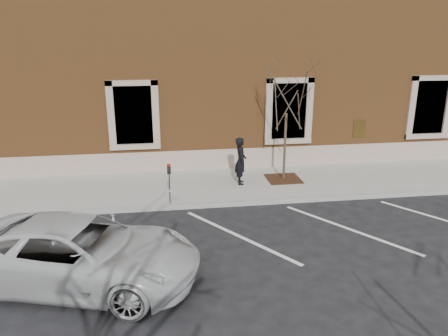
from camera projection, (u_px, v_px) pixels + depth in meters
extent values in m
plane|color=#28282B|center=(227.00, 206.00, 14.17)|extent=(120.00, 120.00, 0.00)
cube|color=#AAA99F|center=(219.00, 185.00, 15.79)|extent=(40.00, 3.50, 0.15)
cube|color=#9E9E99|center=(227.00, 204.00, 14.10)|extent=(40.00, 0.12, 0.15)
cube|color=brown|center=(202.00, 62.00, 20.26)|extent=(40.00, 8.50, 8.00)
cube|color=tan|center=(213.00, 159.00, 17.33)|extent=(40.00, 0.06, 0.80)
cube|color=black|center=(134.00, 114.00, 16.47)|extent=(1.40, 0.30, 2.20)
cube|color=tan|center=(136.00, 146.00, 16.67)|extent=(1.90, 0.20, 0.20)
cube|color=black|center=(288.00, 110.00, 17.29)|extent=(1.40, 0.30, 2.20)
cube|color=tan|center=(288.00, 141.00, 17.50)|extent=(1.90, 0.20, 0.20)
cube|color=black|center=(427.00, 107.00, 18.12)|extent=(1.40, 0.30, 2.20)
cube|color=tan|center=(426.00, 136.00, 18.32)|extent=(1.90, 0.20, 0.20)
imported|color=black|center=(241.00, 161.00, 15.52)|extent=(0.45, 0.65, 1.71)
cylinder|color=#595B60|center=(170.00, 189.00, 13.83)|extent=(0.04, 0.04, 0.99)
cube|color=black|center=(169.00, 170.00, 13.64)|extent=(0.12, 0.09, 0.26)
cube|color=red|center=(169.00, 165.00, 13.60)|extent=(0.11, 0.09, 0.06)
cube|color=white|center=(170.00, 191.00, 13.81)|extent=(0.05, 0.00, 0.07)
cube|color=#412715|center=(283.00, 179.00, 16.23)|extent=(1.22, 1.22, 0.03)
cylinder|color=#453B2A|center=(285.00, 147.00, 15.86)|extent=(0.09, 0.09, 2.47)
imported|color=silver|center=(80.00, 253.00, 9.66)|extent=(5.85, 3.92, 1.49)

